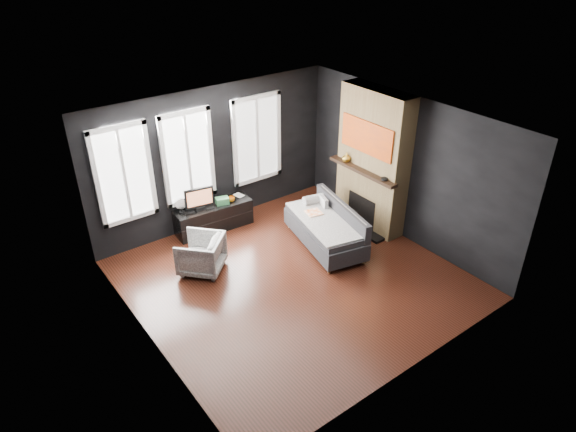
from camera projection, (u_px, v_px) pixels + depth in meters
floor at (294, 279)px, 8.61m from camera, size 5.00×5.00×0.00m
ceiling at (295, 126)px, 7.26m from camera, size 5.00×5.00×0.00m
wall_back at (214, 157)px, 9.67m from camera, size 5.00×0.02×2.70m
wall_left at (141, 265)px, 6.63m from camera, size 0.02×5.00×2.70m
wall_right at (405, 168)px, 9.23m from camera, size 0.02×5.00×2.70m
windows at (188, 109)px, 8.89m from camera, size 4.00×0.16×1.76m
fireplace at (373, 160)px, 9.54m from camera, size 0.70×1.62×2.70m
sofa at (325, 226)px, 9.34m from camera, size 1.29×1.99×0.79m
stripe_pillow at (323, 204)px, 9.69m from camera, size 0.17×0.32×0.31m
armchair at (201, 252)px, 8.66m from camera, size 0.95×0.95×0.72m
media_console at (213, 217)px, 9.90m from camera, size 1.53×0.57×0.52m
monitor at (199, 197)px, 9.51m from camera, size 0.57×0.21×0.50m
desk_fan at (181, 205)px, 9.44m from camera, size 0.25×0.25×0.31m
mug at (231, 198)px, 9.87m from camera, size 0.14×0.12×0.12m
book at (236, 192)px, 10.01m from camera, size 0.15×0.04×0.20m
storage_box at (222, 201)px, 9.78m from camera, size 0.27×0.21×0.13m
mantel_vase at (346, 157)px, 9.74m from camera, size 0.23×0.23×0.17m
mantel_clock at (384, 179)px, 9.08m from camera, size 0.15×0.15×0.04m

